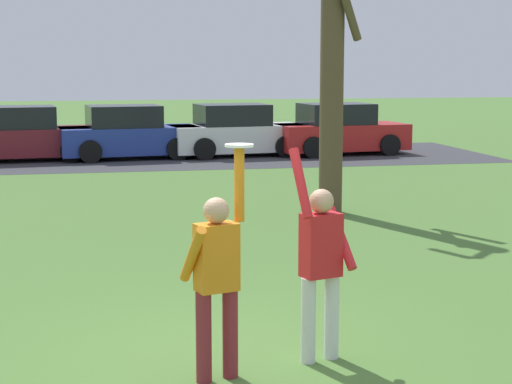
# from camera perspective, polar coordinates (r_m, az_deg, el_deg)

# --- Properties ---
(ground_plane) EXTENTS (120.00, 120.00, 0.00)m
(ground_plane) POSITION_cam_1_polar(r_m,az_deg,el_deg) (8.13, -2.94, -11.42)
(ground_plane) COLOR #4C7533
(person_catcher) EXTENTS (0.58, 0.48, 2.08)m
(person_catcher) POSITION_cam_1_polar(r_m,az_deg,el_deg) (7.41, -2.69, -5.48)
(person_catcher) COLOR maroon
(person_catcher) RESTS_ON ground_plane
(person_defender) EXTENTS (0.62, 0.54, 2.04)m
(person_defender) POSITION_cam_1_polar(r_m,az_deg,el_deg) (7.91, 4.42, -4.60)
(person_defender) COLOR silver
(person_defender) RESTS_ON ground_plane
(frisbee_disc) EXTENTS (0.25, 0.25, 0.02)m
(frisbee_disc) POSITION_cam_1_polar(r_m,az_deg,el_deg) (7.32, -1.15, 3.18)
(frisbee_disc) COLOR white
(frisbee_disc) RESTS_ON person_catcher
(parked_car_maroon) EXTENTS (4.28, 2.40, 1.59)m
(parked_car_maroon) POSITION_cam_1_polar(r_m,az_deg,el_deg) (25.59, -15.57, 3.70)
(parked_car_maroon) COLOR maroon
(parked_car_maroon) RESTS_ON ground_plane
(parked_car_blue) EXTENTS (4.28, 2.40, 1.59)m
(parked_car_blue) POSITION_cam_1_polar(r_m,az_deg,el_deg) (25.48, -8.69, 3.90)
(parked_car_blue) COLOR #233893
(parked_car_blue) RESTS_ON ground_plane
(parked_car_white) EXTENTS (4.28, 2.40, 1.59)m
(parked_car_white) POSITION_cam_1_polar(r_m,az_deg,el_deg) (25.97, -1.39, 4.08)
(parked_car_white) COLOR white
(parked_car_white) RESTS_ON ground_plane
(parked_car_red) EXTENTS (4.28, 2.40, 1.59)m
(parked_car_red) POSITION_cam_1_polar(r_m,az_deg,el_deg) (26.55, 5.66, 4.14)
(parked_car_red) COLOR red
(parked_car_red) RESTS_ON ground_plane
(parking_strip) EXTENTS (18.43, 6.40, 0.01)m
(parking_strip) POSITION_cam_1_polar(r_m,az_deg,el_deg) (25.61, -4.50, 2.37)
(parking_strip) COLOR #38383D
(parking_strip) RESTS_ON ground_plane
(bare_tree_tall) EXTENTS (1.77, 1.73, 7.04)m
(bare_tree_tall) POSITION_cam_1_polar(r_m,az_deg,el_deg) (15.80, 5.21, 9.88)
(bare_tree_tall) COLOR brown
(bare_tree_tall) RESTS_ON ground_plane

